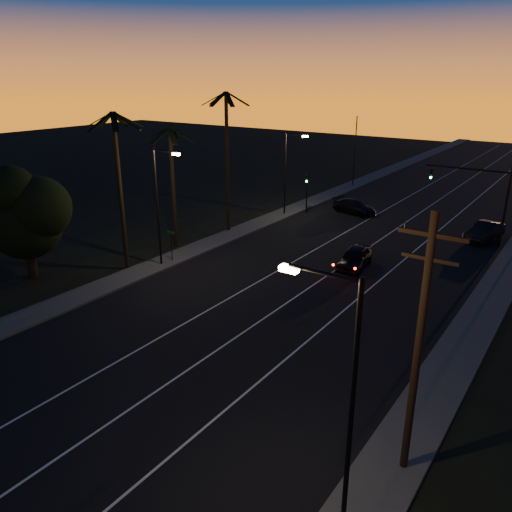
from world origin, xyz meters
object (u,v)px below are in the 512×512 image
Objects in this scene: utility_pole at (419,344)px; lead_car at (355,258)px; right_car at (485,231)px; cross_car at (355,207)px; signal_mast at (478,188)px.

utility_pole reaches higher than lead_car.
lead_car is at bearing -117.50° from right_car.
cross_car is (-13.31, 1.80, -0.08)m from right_car.
signal_mast is 1.30× the size of lead_car.
lead_car is 1.07× the size of right_car.
signal_mast is 1.39× the size of right_car.
lead_car is 16.08m from cross_car.
signal_mast is at bearing -12.39° from cross_car.
cross_car is at bearing 167.61° from signal_mast.
lead_car is at bearing 119.39° from utility_pole.
utility_pole is at bearing -81.53° from signal_mast.
utility_pole is at bearing -62.82° from cross_car.
utility_pole is 1.41× the size of signal_mast.
utility_pole is 37.04m from cross_car.
cross_car is (-6.62, 14.65, -0.08)m from lead_car.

